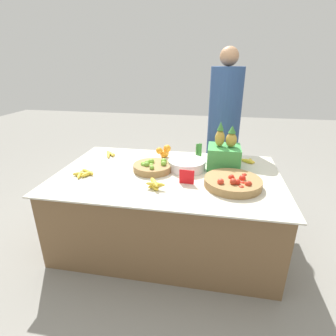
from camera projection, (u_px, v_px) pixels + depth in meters
The scene contains 14 objects.
ground_plane at pixel (168, 237), 2.47m from camera, with size 12.00×12.00×0.00m, color gray.
market_table at pixel (168, 207), 2.34m from camera, with size 1.87×1.18×0.65m.
lime_bowl at pixel (152, 167), 2.27m from camera, with size 0.33×0.33×0.10m.
tomato_basket at pixel (233, 182), 1.98m from camera, with size 0.43×0.43×0.11m.
orange_pile at pixel (164, 152), 2.58m from camera, with size 0.14×0.12×0.12m.
metal_bowl at pixel (187, 165), 2.29m from camera, with size 0.33×0.33×0.08m.
price_sign at pixel (187, 177), 2.02m from camera, with size 0.12×0.01×0.11m.
produce_crate at pixel (224, 154), 2.31m from camera, with size 0.28×0.27×0.41m.
veg_bundle at pixel (199, 151), 2.52m from camera, with size 0.06×0.05×0.16m.
banana_bunch_front_left at pixel (110, 154), 2.65m from camera, with size 0.14×0.20×0.03m.
banana_bunch_back_center at pixel (155, 185), 1.95m from camera, with size 0.15×0.16×0.06m.
banana_bunch_middle_left at pixel (84, 173), 2.18m from camera, with size 0.18×0.18×0.04m.
banana_bunch_front_right at pixel (249, 161), 2.45m from camera, with size 0.14×0.13×0.03m.
vendor_person at pixel (223, 135), 2.92m from camera, with size 0.35×0.35×1.68m.
Camera 1 is at (0.36, -2.01, 1.53)m, focal length 28.00 mm.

